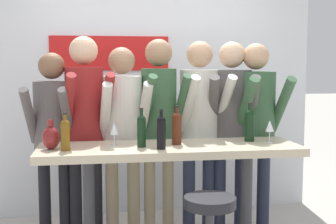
% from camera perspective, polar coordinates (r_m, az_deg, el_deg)
% --- Properties ---
extents(back_wall, '(3.61, 0.12, 2.54)m').
position_cam_1_polar(back_wall, '(5.09, -2.57, 2.03)').
color(back_wall, silver).
rests_on(back_wall, ground_plane).
extents(tasting_table, '(2.01, 0.60, 0.99)m').
position_cam_1_polar(tasting_table, '(3.64, 0.22, -6.72)').
color(tasting_table, beige).
rests_on(tasting_table, ground_plane).
extents(person_far_left, '(0.43, 0.55, 1.71)m').
position_cam_1_polar(person_far_left, '(4.09, -13.86, -1.92)').
color(person_far_left, black).
rests_on(person_far_left, ground_plane).
extents(person_left, '(0.45, 0.59, 1.85)m').
position_cam_1_polar(person_left, '(4.04, -10.09, -0.58)').
color(person_left, black).
rests_on(person_left, ground_plane).
extents(person_center_left, '(0.45, 0.57, 1.76)m').
position_cam_1_polar(person_center_left, '(4.06, -5.58, -1.50)').
color(person_center_left, gray).
rests_on(person_center_left, ground_plane).
extents(person_center, '(0.43, 0.57, 1.83)m').
position_cam_1_polar(person_center, '(4.11, -1.09, -0.46)').
color(person_center, gray).
rests_on(person_center, ground_plane).
extents(person_center_right, '(0.47, 0.60, 1.82)m').
position_cam_1_polar(person_center_right, '(4.22, 3.89, -0.64)').
color(person_center_right, '#23283D').
rests_on(person_center_right, ground_plane).
extents(person_right, '(0.50, 0.62, 1.82)m').
position_cam_1_polar(person_right, '(4.29, 7.72, -0.64)').
color(person_right, '#23283D').
rests_on(person_right, ground_plane).
extents(person_far_right, '(0.48, 0.59, 1.80)m').
position_cam_1_polar(person_far_right, '(4.30, 10.59, -0.84)').
color(person_far_right, '#23283D').
rests_on(person_far_right, ground_plane).
extents(wine_bottle_0, '(0.07, 0.07, 0.30)m').
position_cam_1_polar(wine_bottle_0, '(3.44, -0.83, -2.30)').
color(wine_bottle_0, black).
rests_on(wine_bottle_0, tasting_table).
extents(wine_bottle_1, '(0.07, 0.07, 0.30)m').
position_cam_1_polar(wine_bottle_1, '(3.53, -3.25, -2.12)').
color(wine_bottle_1, black).
rests_on(wine_bottle_1, tasting_table).
extents(wine_bottle_2, '(0.08, 0.08, 0.30)m').
position_cam_1_polar(wine_bottle_2, '(3.63, 1.06, -1.80)').
color(wine_bottle_2, '#4C1E0F').
rests_on(wine_bottle_2, tasting_table).
extents(wine_bottle_3, '(0.07, 0.07, 0.28)m').
position_cam_1_polar(wine_bottle_3, '(3.46, -12.41, -2.55)').
color(wine_bottle_3, brown).
rests_on(wine_bottle_3, tasting_table).
extents(wine_bottle_4, '(0.08, 0.08, 0.31)m').
position_cam_1_polar(wine_bottle_4, '(3.84, 9.91, -1.38)').
color(wine_bottle_4, black).
rests_on(wine_bottle_4, tasting_table).
extents(wine_glass_0, '(0.07, 0.07, 0.18)m').
position_cam_1_polar(wine_glass_0, '(3.83, 12.29, -1.76)').
color(wine_glass_0, silver).
rests_on(wine_glass_0, tasting_table).
extents(wine_glass_1, '(0.07, 0.07, 0.18)m').
position_cam_1_polar(wine_glass_1, '(3.61, -6.59, -2.12)').
color(wine_glass_1, silver).
rests_on(wine_glass_1, tasting_table).
extents(decorative_vase, '(0.13, 0.13, 0.22)m').
position_cam_1_polar(decorative_vase, '(3.54, -14.09, -3.02)').
color(decorative_vase, maroon).
rests_on(decorative_vase, tasting_table).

